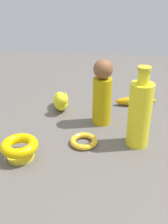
% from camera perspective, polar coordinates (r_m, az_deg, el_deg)
% --- Properties ---
extents(ground, '(2.00, 2.00, 0.00)m').
position_cam_1_polar(ground, '(0.95, 0.00, -2.99)').
color(ground, '#5B5651').
extents(cat_figurine, '(0.15, 0.09, 0.10)m').
position_cam_1_polar(cat_figurine, '(1.05, -5.15, 2.55)').
color(cat_figurine, yellow).
rests_on(cat_figurine, ground).
extents(bangle, '(0.09, 0.09, 0.02)m').
position_cam_1_polar(bangle, '(0.84, -0.06, -6.44)').
color(bangle, gold).
rests_on(bangle, ground).
extents(person_figure_adult, '(0.10, 0.10, 0.24)m').
position_cam_1_polar(person_figure_adult, '(0.92, 4.05, 4.26)').
color(person_figure_adult, '#B99F0E').
rests_on(person_figure_adult, ground).
extents(bowl, '(0.11, 0.11, 0.06)m').
position_cam_1_polar(bowl, '(0.79, -13.99, -7.52)').
color(bowl, yellow).
rests_on(bowl, ground).
extents(nail_polish_jar, '(0.04, 0.04, 0.03)m').
position_cam_1_polar(nail_polish_jar, '(0.96, 12.14, -1.95)').
color(nail_polish_jar, black).
rests_on(nail_polish_jar, ground).
extents(bottle_tall, '(0.07, 0.07, 0.26)m').
position_cam_1_polar(bottle_tall, '(0.81, 12.16, -0.25)').
color(bottle_tall, yellow).
rests_on(bottle_tall, ground).
extents(banana, '(0.06, 0.18, 0.04)m').
position_cam_1_polar(banana, '(1.11, 11.35, 2.38)').
color(banana, '#C9920E').
rests_on(banana, ground).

